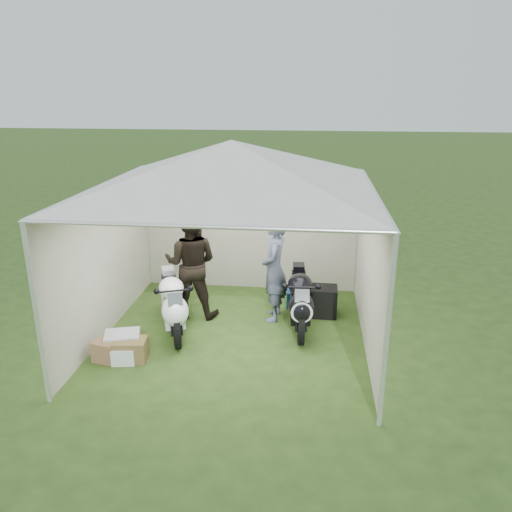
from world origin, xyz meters
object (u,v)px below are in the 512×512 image
object	(u,v)px
equipment_box	(322,301)
crate_2	(124,355)
motorcycle_black	(300,299)
crate_1	(107,350)
paddock_stand	(298,299)
crate_3	(130,350)
crate_0	(123,343)
canopy_tent	(232,170)
person_blue_jacket	(274,269)
person_dark_jacket	(191,263)
motorcycle_white	(173,303)

from	to	relation	value
equipment_box	crate_2	world-z (taller)	equipment_box
motorcycle_black	crate_1	world-z (taller)	motorcycle_black
equipment_box	crate_1	xyz separation A→B (m)	(-3.04, -1.83, -0.10)
motorcycle_black	crate_1	bearing A→B (deg)	-158.06
paddock_stand	crate_1	xyz separation A→B (m)	(-2.63, -2.12, 0.00)
crate_3	crate_0	bearing A→B (deg)	136.97
canopy_tent	person_blue_jacket	bearing A→B (deg)	48.25
paddock_stand	crate_3	distance (m)	3.11
crate_0	crate_2	xyz separation A→B (m)	(0.10, -0.23, -0.05)
motorcycle_black	crate_2	world-z (taller)	motorcycle_black
motorcycle_black	paddock_stand	world-z (taller)	motorcycle_black
motorcycle_black	person_blue_jacket	size ratio (longest dim) A/B	1.03
paddock_stand	crate_1	distance (m)	3.37
person_dark_jacket	equipment_box	world-z (taller)	person_dark_jacket
equipment_box	crate_2	bearing A→B (deg)	-145.79
paddock_stand	crate_3	size ratio (longest dim) A/B	0.84
canopy_tent	crate_2	bearing A→B (deg)	-143.82
canopy_tent	person_blue_jacket	size ratio (longest dim) A/B	3.23
person_dark_jacket	crate_3	size ratio (longest dim) A/B	3.98
person_blue_jacket	crate_1	world-z (taller)	person_blue_jacket
person_dark_jacket	person_blue_jacket	distance (m)	1.38
motorcycle_white	crate_3	world-z (taller)	motorcycle_white
motorcycle_black	crate_3	size ratio (longest dim) A/B	3.86
motorcycle_white	motorcycle_black	bearing A→B (deg)	-10.08
canopy_tent	equipment_box	bearing A→B (deg)	32.07
motorcycle_white	crate_0	bearing A→B (deg)	-146.14
person_dark_jacket	crate_1	world-z (taller)	person_dark_jacket
paddock_stand	crate_1	bearing A→B (deg)	-141.07
motorcycle_black	paddock_stand	size ratio (longest dim) A/B	4.59
motorcycle_black	crate_3	distance (m)	2.71
paddock_stand	equipment_box	world-z (taller)	equipment_box
crate_3	crate_1	bearing A→B (deg)	-176.29
crate_0	crate_2	distance (m)	0.26
motorcycle_white	crate_1	bearing A→B (deg)	-147.57
motorcycle_white	motorcycle_black	xyz separation A→B (m)	(1.97, 0.36, 0.00)
equipment_box	crate_0	size ratio (longest dim) A/B	1.03
crate_2	person_blue_jacket	bearing A→B (deg)	40.14
person_dark_jacket	person_blue_jacket	size ratio (longest dim) A/B	1.06
person_blue_jacket	crate_1	distance (m)	2.86
person_dark_jacket	crate_1	xyz separation A→B (m)	(-0.86, -1.59, -0.78)
canopy_tent	motorcycle_black	world-z (taller)	canopy_tent
motorcycle_white	equipment_box	xyz separation A→B (m)	(2.33, 0.89, -0.24)
person_dark_jacket	crate_2	distance (m)	1.93
paddock_stand	crate_3	world-z (taller)	crate_3
crate_3	paddock_stand	bearing A→B (deg)	42.40
crate_1	crate_3	size ratio (longest dim) A/B	0.72
motorcycle_white	crate_3	distance (m)	1.05
motorcycle_black	equipment_box	world-z (taller)	motorcycle_black
paddock_stand	crate_0	size ratio (longest dim) A/B	0.80
motorcycle_white	person_dark_jacket	world-z (taller)	person_dark_jacket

